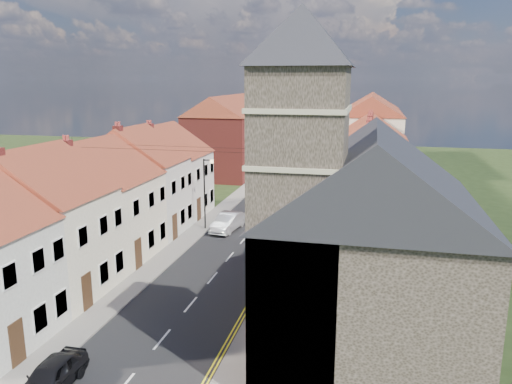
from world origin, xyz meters
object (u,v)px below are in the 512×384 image
Objects in this scene: lamppost at (205,189)px; car_mid at (228,222)px; church at (362,231)px; car_distant at (290,158)px; car_near at (51,376)px; pedestrian_right at (285,263)px.

car_mid is (1.86, 0.26, -2.80)m from lamppost.
car_mid is at bearing 123.74° from church.
church is 55.01m from car_distant.
car_distant is at bearing 88.10° from lamppost.
car_mid is 0.92× the size of car_distant.
car_near is 15.84m from pedestrian_right.
car_mid reaches higher than car_distant.
car_near is (1.06, -22.88, -2.88)m from lamppost.
pedestrian_right is at bearing 61.86° from car_near.
pedestrian_right is (7.11, -45.58, 0.30)m from car_distant.
lamppost is at bearing -38.57° from pedestrian_right.
car_near is at bearing -84.08° from car_mid.
car_mid is at bearing 7.89° from lamppost.
pedestrian_right reaches higher than car_near.
pedestrian_right is at bearing 121.58° from church.
car_near is 2.22× the size of pedestrian_right.
car_distant reaches higher than car_near.
church is 21.00m from car_mid.
car_distant is (1.22, 36.77, -2.86)m from lamppost.
pedestrian_right reaches higher than car_mid.
church reaches higher than car_near.
pedestrian_right is at bearing -100.30° from car_distant.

